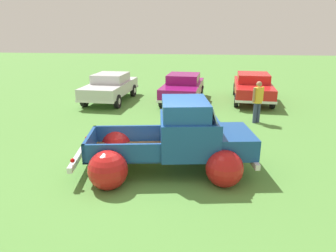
{
  "coord_description": "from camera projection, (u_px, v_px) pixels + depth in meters",
  "views": [
    {
      "loc": [
        1.02,
        -7.5,
        3.63
      ],
      "look_at": [
        0.0,
        0.96,
        0.93
      ],
      "focal_mm": 32.64,
      "sensor_mm": 36.0,
      "label": 1
    }
  ],
  "objects": [
    {
      "name": "ground_plane",
      "position": [
        164.0,
        169.0,
        8.31
      ],
      "size": [
        80.0,
        80.0,
        0.0
      ],
      "primitive_type": "plane",
      "color": "#548C3D"
    },
    {
      "name": "vintage_pickup_truck",
      "position": [
        178.0,
        143.0,
        8.09
      ],
      "size": [
        4.85,
        3.31,
        1.96
      ],
      "rotation": [
        0.0,
        0.0,
        0.16
      ],
      "color": "black",
      "rests_on": "ground"
    },
    {
      "name": "show_car_0",
      "position": [
        110.0,
        86.0,
        15.98
      ],
      "size": [
        2.06,
        4.44,
        1.43
      ],
      "rotation": [
        0.0,
        0.0,
        -1.62
      ],
      "color": "black",
      "rests_on": "ground"
    },
    {
      "name": "show_car_1",
      "position": [
        183.0,
        87.0,
        15.81
      ],
      "size": [
        2.16,
        4.34,
        1.43
      ],
      "rotation": [
        0.0,
        0.0,
        -1.64
      ],
      "color": "black",
      "rests_on": "ground"
    },
    {
      "name": "show_car_2",
      "position": [
        253.0,
        86.0,
        16.02
      ],
      "size": [
        2.18,
        4.73,
        1.43
      ],
      "rotation": [
        0.0,
        0.0,
        -1.64
      ],
      "color": "black",
      "rests_on": "ground"
    },
    {
      "name": "spectator_0",
      "position": [
        258.0,
        99.0,
        12.17
      ],
      "size": [
        0.49,
        0.47,
        1.69
      ],
      "rotation": [
        0.0,
        0.0,
        2.15
      ],
      "color": "navy",
      "rests_on": "ground"
    }
  ]
}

